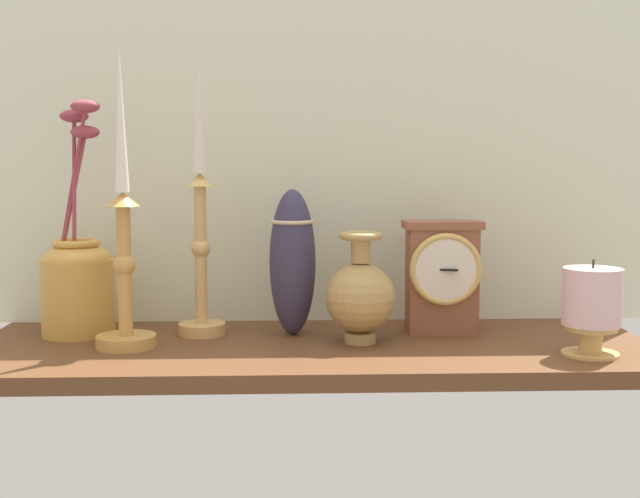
% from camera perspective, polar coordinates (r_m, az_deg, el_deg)
% --- Properties ---
extents(ground_plane, '(1.00, 0.36, 0.02)m').
position_cam_1_polar(ground_plane, '(1.20, -0.44, -7.24)').
color(ground_plane, brown).
extents(back_wall, '(1.20, 0.02, 0.65)m').
position_cam_1_polar(back_wall, '(1.35, -0.70, 8.64)').
color(back_wall, silver).
rests_on(back_wall, ground_plane).
extents(mantel_clock, '(0.12, 0.08, 0.18)m').
position_cam_1_polar(mantel_clock, '(1.26, 8.65, -1.87)').
color(mantel_clock, brown).
rests_on(mantel_clock, ground_plane).
extents(candlestick_tall_left, '(0.09, 0.09, 0.43)m').
position_cam_1_polar(candlestick_tall_left, '(1.18, -13.72, -0.23)').
color(candlestick_tall_left, '#CB9448').
rests_on(candlestick_tall_left, ground_plane).
extents(candlestick_tall_center, '(0.07, 0.07, 0.42)m').
position_cam_1_polar(candlestick_tall_center, '(1.25, -8.46, 1.44)').
color(candlestick_tall_center, tan).
rests_on(candlestick_tall_center, ground_plane).
extents(brass_vase_bulbous, '(0.10, 0.10, 0.16)m').
position_cam_1_polar(brass_vase_bulbous, '(1.19, 2.87, -3.27)').
color(brass_vase_bulbous, tan).
rests_on(brass_vase_bulbous, ground_plane).
extents(brass_vase_jar, '(0.11, 0.11, 0.36)m').
position_cam_1_polar(brass_vase_jar, '(1.29, -16.79, -2.05)').
color(brass_vase_jar, gold).
rests_on(brass_vase_jar, ground_plane).
extents(pillar_candle_front, '(0.08, 0.08, 0.13)m').
position_cam_1_polar(pillar_candle_front, '(1.17, 18.70, -3.80)').
color(pillar_candle_front, tan).
rests_on(pillar_candle_front, ground_plane).
extents(tall_ceramic_vase, '(0.07, 0.07, 0.23)m').
position_cam_1_polar(tall_ceramic_vase, '(1.24, -1.96, -0.89)').
color(tall_ceramic_vase, '#352F49').
rests_on(tall_ceramic_vase, ground_plane).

